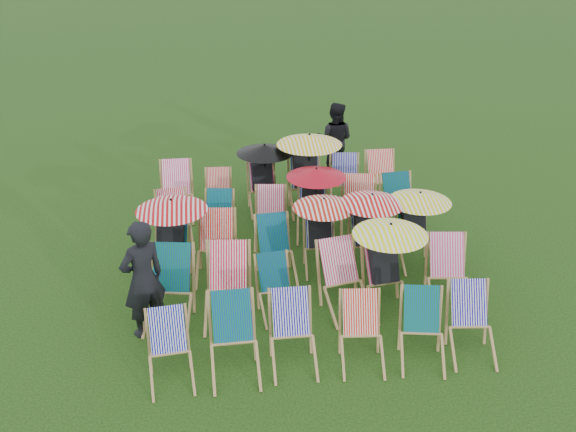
{
  "coord_description": "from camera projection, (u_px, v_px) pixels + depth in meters",
  "views": [
    {
      "loc": [
        -1.34,
        -8.71,
        5.4
      ],
      "look_at": [
        -0.15,
        0.27,
        0.9
      ],
      "focal_mm": 40.0,
      "sensor_mm": 36.0,
      "label": 1
    }
  ],
  "objects": [
    {
      "name": "deckchair_12",
      "position": [
        170.0,
        239.0,
        9.88
      ],
      "size": [
        1.1,
        1.17,
        1.3
      ],
      "rotation": [
        0.0,
        0.0,
        -0.18
      ],
      "color": "#A9864F",
      "rests_on": "ground"
    },
    {
      "name": "deckchair_1",
      "position": [
        234.0,
        340.0,
        7.95
      ],
      "size": [
        0.65,
        0.89,
        0.95
      ],
      "rotation": [
        0.0,
        0.0,
        0.02
      ],
      "color": "#A9864F",
      "rests_on": "ground"
    },
    {
      "name": "deckchair_4",
      "position": [
        423.0,
        331.0,
        8.18
      ],
      "size": [
        0.72,
        0.9,
        0.88
      ],
      "rotation": [
        0.0,
        0.0,
        -0.19
      ],
      "color": "#A9864F",
      "rests_on": "ground"
    },
    {
      "name": "deckchair_14",
      "position": [
        276.0,
        250.0,
        10.05
      ],
      "size": [
        0.66,
        0.87,
        0.9
      ],
      "rotation": [
        0.0,
        0.0,
        0.07
      ],
      "color": "#A9864F",
      "rests_on": "ground"
    },
    {
      "name": "deckchair_19",
      "position": [
        218.0,
        219.0,
        11.06
      ],
      "size": [
        0.68,
        0.86,
        0.85
      ],
      "rotation": [
        0.0,
        0.0,
        -0.17
      ],
      "color": "#A9864F",
      "rests_on": "ground"
    },
    {
      "name": "deckchair_27",
      "position": [
        307.0,
        171.0,
        12.1
      ],
      "size": [
        1.23,
        1.28,
        1.46
      ],
      "rotation": [
        0.0,
        0.0,
        -0.02
      ],
      "color": "#A9864F",
      "rests_on": "ground"
    },
    {
      "name": "deckchair_21",
      "position": [
        313.0,
        201.0,
        11.19
      ],
      "size": [
        1.04,
        1.1,
        1.23
      ],
      "rotation": [
        0.0,
        0.0,
        -0.16
      ],
      "color": "#A9864F",
      "rests_on": "ground"
    },
    {
      "name": "person_rear",
      "position": [
        335.0,
        140.0,
        13.55
      ],
      "size": [
        0.96,
        0.87,
        1.62
      ],
      "primitive_type": "imported",
      "rotation": [
        0.0,
        0.0,
        2.74
      ],
      "color": "black",
      "rests_on": "ground"
    },
    {
      "name": "deckchair_24",
      "position": [
        176.0,
        192.0,
        11.94
      ],
      "size": [
        0.66,
        0.91,
        0.98
      ],
      "rotation": [
        0.0,
        0.0,
        -0.01
      ],
      "color": "#A9864F",
      "rests_on": "ground"
    },
    {
      "name": "deckchair_23",
      "position": [
        401.0,
        206.0,
        11.39
      ],
      "size": [
        0.7,
        0.93,
        0.97
      ],
      "rotation": [
        0.0,
        0.0,
        0.06
      ],
      "color": "#A9864F",
      "rests_on": "ground"
    },
    {
      "name": "deckchair_15",
      "position": [
        321.0,
        233.0,
        10.2
      ],
      "size": [
        0.99,
        1.04,
        1.17
      ],
      "rotation": [
        0.0,
        0.0,
        -0.07
      ],
      "color": "#A9864F",
      "rests_on": "ground"
    },
    {
      "name": "deckchair_25",
      "position": [
        218.0,
        194.0,
        12.03
      ],
      "size": [
        0.59,
        0.79,
        0.82
      ],
      "rotation": [
        0.0,
        0.0,
        -0.07
      ],
      "color": "#A9864F",
      "rests_on": "ground"
    },
    {
      "name": "deckchair_9",
      "position": [
        345.0,
        280.0,
        9.17
      ],
      "size": [
        0.81,
        1.0,
        0.97
      ],
      "rotation": [
        0.0,
        0.0,
        0.2
      ],
      "color": "#A9864F",
      "rests_on": "ground"
    },
    {
      "name": "deckchair_8",
      "position": [
        277.0,
        289.0,
        9.13
      ],
      "size": [
        0.63,
        0.81,
        0.81
      ],
      "rotation": [
        0.0,
        0.0,
        0.13
      ],
      "color": "#A9864F",
      "rests_on": "ground"
    },
    {
      "name": "deckchair_20",
      "position": [
        271.0,
        217.0,
        11.06
      ],
      "size": [
        0.7,
        0.9,
        0.9
      ],
      "rotation": [
        0.0,
        0.0,
        -0.13
      ],
      "color": "#A9864F",
      "rests_on": "ground"
    },
    {
      "name": "person_left",
      "position": [
        143.0,
        279.0,
        8.51
      ],
      "size": [
        0.75,
        0.68,
        1.71
      ],
      "primitive_type": "imported",
      "rotation": [
        0.0,
        0.0,
        3.71
      ],
      "color": "black",
      "rests_on": "ground"
    },
    {
      "name": "deckchair_18",
      "position": [
        174.0,
        221.0,
        10.94
      ],
      "size": [
        0.7,
        0.9,
        0.9
      ],
      "rotation": [
        0.0,
        0.0,
        0.13
      ],
      "color": "#A9864F",
      "rests_on": "ground"
    },
    {
      "name": "deckchair_11",
      "position": [
        449.0,
        275.0,
        9.32
      ],
      "size": [
        0.75,
        0.96,
        0.96
      ],
      "rotation": [
        0.0,
        0.0,
        -0.14
      ],
      "color": "#A9864F",
      "rests_on": "ground"
    },
    {
      "name": "deckchair_26",
      "position": [
        264.0,
        176.0,
        12.14
      ],
      "size": [
        1.07,
        1.11,
        1.27
      ],
      "rotation": [
        0.0,
        0.0,
        0.03
      ],
      "color": "#A9864F",
      "rests_on": "ground"
    },
    {
      "name": "deckchair_7",
      "position": [
        228.0,
        287.0,
        8.97
      ],
      "size": [
        0.78,
        1.01,
        1.02
      ],
      "rotation": [
        0.0,
        0.0,
        -0.12
      ],
      "color": "#A9864F",
      "rests_on": "ground"
    },
    {
      "name": "deckchair_29",
      "position": [
        383.0,
        180.0,
        12.46
      ],
      "size": [
        0.65,
        0.9,
        0.96
      ],
      "rotation": [
        0.0,
        0.0,
        -0.01
      ],
      "color": "#A9864F",
      "rests_on": "ground"
    },
    {
      "name": "deckchair_5",
      "position": [
        472.0,
        324.0,
        8.3
      ],
      "size": [
        0.68,
        0.88,
        0.89
      ],
      "rotation": [
        0.0,
        0.0,
        -0.12
      ],
      "color": "#A9864F",
      "rests_on": "ground"
    },
    {
      "name": "deckchair_28",
      "position": [
        346.0,
        183.0,
        12.36
      ],
      "size": [
        0.71,
        0.93,
        0.94
      ],
      "rotation": [
        0.0,
        0.0,
        -0.11
      ],
      "color": "#A9864F",
      "rests_on": "ground"
    },
    {
      "name": "deckchair_10",
      "position": [
        388.0,
        265.0,
        9.19
      ],
      "size": [
        1.08,
        1.16,
        1.28
      ],
      "rotation": [
        0.0,
        0.0,
        0.13
      ],
      "color": "#A9864F",
      "rests_on": "ground"
    },
    {
      "name": "deckchair_3",
      "position": [
        362.0,
        334.0,
        8.14
      ],
      "size": [
        0.65,
        0.85,
        0.86
      ],
      "rotation": [
        0.0,
        0.0,
        -0.1
      ],
      "color": "#A9864F",
      "rests_on": "ground"
    },
    {
      "name": "deckchair_0",
      "position": [
        170.0,
        352.0,
        7.84
      ],
      "size": [
        0.63,
        0.82,
        0.84
      ],
      "rotation": [
        0.0,
        0.0,
        0.09
      ],
      "color": "#A9864F",
      "rests_on": "ground"
    },
    {
      "name": "deckchair_2",
      "position": [
        293.0,
        334.0,
        8.1
      ],
      "size": [
        0.61,
        0.84,
        0.9
      ],
      "rotation": [
        0.0,
        0.0,
        -0.01
      ],
      "color": "#A9864F",
      "rests_on": "ground"
    },
    {
      "name": "deckchair_16",
      "position": [
        369.0,
        230.0,
        10.23
      ],
      "size": [
        1.03,
        1.07,
        1.22
      ],
      "rotation": [
        0.0,
        0.0,
        0.02
      ],
      "color": "#A9864F",
      "rests_on": "ground"
    },
    {
      "name": "deckchair_13",
      "position": [
        216.0,
        248.0,
        10.02
      ],
      "size": [
        0.75,
        0.97,
        0.98
      ],
      "rotation": [
        0.0,
        0.0,
        -0.12
      ],
      "color": "#A9864F",
      "rests_on": "ground"
    },
    {
      "name": "deckchair_6",
      "position": [
        168.0,
        290.0,
        8.92
      ],
      "size": [
        0.82,
        1.03,
        1.01
      ],
      "rotation": [
        0.0,
        0.0,
        -0.18
      ],
      "color": "#A9864F",
      "rests_on": "ground"
    },
    {
      "name": "deckchair_17",
      "position": [
        417.0,
        227.0,
        10.34
      ],
      "size": [
        1.02,
        1.05,
        1.2
      ],
      "rotation": [
        0.0,
        0.0,
        0.0
      ],
      "color": "#A9864F",
      "rests_on": "ground"
    },
    {
      "name": "deckchair_22",
      "position": [
        359.0,
        210.0,
        11.21
      ],
      "size": [
        0.84,
        1.04,
        1.01
      ],
      "rotation": [
        0.0,
        0.0,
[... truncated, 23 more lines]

